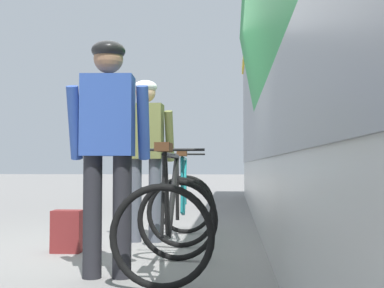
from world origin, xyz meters
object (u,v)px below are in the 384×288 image
(cyclist_near_in_blue, at_px, (108,135))
(platform_sign_post, at_px, (97,123))
(bicycle_far_teal, at_px, (184,204))
(cyclist_far_in_olive, at_px, (145,145))
(backpack_on_platform, at_px, (67,231))
(bicycle_near_black, at_px, (171,221))

(cyclist_near_in_blue, relative_size, platform_sign_post, 0.73)
(bicycle_far_teal, bearing_deg, platform_sign_post, 119.62)
(cyclist_far_in_olive, relative_size, backpack_on_platform, 4.40)
(backpack_on_platform, bearing_deg, platform_sign_post, 101.19)
(bicycle_far_teal, relative_size, platform_sign_post, 0.46)
(cyclist_near_in_blue, bearing_deg, bicycle_near_black, 20.47)
(cyclist_far_in_olive, relative_size, bicycle_near_black, 1.63)
(cyclist_near_in_blue, height_order, bicycle_far_teal, cyclist_near_in_blue)
(bicycle_far_teal, distance_m, platform_sign_post, 4.14)
(cyclist_far_in_olive, distance_m, bicycle_far_teal, 0.78)
(bicycle_near_black, relative_size, bicycle_far_teal, 0.97)
(backpack_on_platform, relative_size, platform_sign_post, 0.17)
(backpack_on_platform, distance_m, platform_sign_post, 4.63)
(bicycle_near_black, xyz_separation_m, platform_sign_post, (-2.03, 5.15, 1.22))
(cyclist_near_in_blue, bearing_deg, platform_sign_post, 106.51)
(cyclist_far_in_olive, height_order, backpack_on_platform, cyclist_far_in_olive)
(cyclist_far_in_olive, height_order, bicycle_near_black, cyclist_far_in_olive)
(platform_sign_post, bearing_deg, backpack_on_platform, -77.86)
(bicycle_far_teal, bearing_deg, bicycle_near_black, -87.64)
(backpack_on_platform, bearing_deg, bicycle_near_black, -38.49)
(cyclist_near_in_blue, distance_m, backpack_on_platform, 1.48)
(cyclist_far_in_olive, relative_size, platform_sign_post, 0.73)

